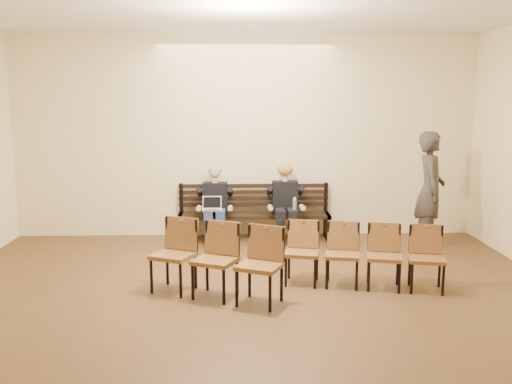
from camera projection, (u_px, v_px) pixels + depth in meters
ground at (254, 365)px, 5.26m from camera, size 10.00×10.00×0.00m
room_walls at (251, 87)px, 5.60m from camera, size 8.02×10.01×3.51m
bench at (254, 226)px, 9.80m from camera, size 2.60×0.90×0.45m
seated_man at (215, 205)px, 9.60m from camera, size 0.52×0.72×1.24m
seated_woman at (285, 205)px, 9.64m from camera, size 0.53×0.74×1.24m
laptop at (212, 212)px, 9.37m from camera, size 0.32×0.26×0.23m
water_bottle at (295, 211)px, 9.44m from camera, size 0.07×0.07×0.21m
bag at (343, 236)px, 9.54m from camera, size 0.42×0.36×0.26m
passerby at (430, 181)px, 9.16m from camera, size 0.69×0.89×2.18m
chair_row_front at (215, 261)px, 6.95m from camera, size 1.72×1.15×0.92m
chair_row_back at (363, 256)px, 7.33m from camera, size 2.06×0.85×0.83m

